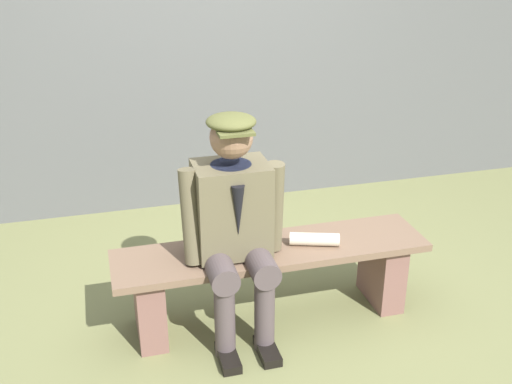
{
  "coord_description": "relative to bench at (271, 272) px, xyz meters",
  "views": [
    {
      "loc": [
        0.88,
        2.92,
        2.15
      ],
      "look_at": [
        0.09,
        0.0,
        0.81
      ],
      "focal_mm": 43.47,
      "sensor_mm": 36.0,
      "label": 1
    }
  ],
  "objects": [
    {
      "name": "seated_man",
      "position": [
        0.23,
        0.06,
        0.39
      ],
      "size": [
        0.56,
        0.6,
        1.26
      ],
      "color": "brown",
      "rests_on": "ground"
    },
    {
      "name": "stadium_wall",
      "position": [
        0.0,
        -1.83,
        0.69
      ],
      "size": [
        12.0,
        0.24,
        2.0
      ],
      "primitive_type": "cube",
      "color": "#525352",
      "rests_on": "ground"
    },
    {
      "name": "ground_plane",
      "position": [
        0.0,
        0.0,
        -0.31
      ],
      "size": [
        30.0,
        30.0,
        0.0
      ],
      "primitive_type": "plane",
      "color": "olive"
    },
    {
      "name": "rolled_magazine",
      "position": [
        -0.24,
        0.04,
        0.2
      ],
      "size": [
        0.29,
        0.16,
        0.07
      ],
      "primitive_type": "cylinder",
      "rotation": [
        0.0,
        1.57,
        -0.32
      ],
      "color": "beige",
      "rests_on": "bench"
    },
    {
      "name": "bench",
      "position": [
        0.0,
        0.0,
        0.0
      ],
      "size": [
        1.78,
        0.43,
        0.46
      ],
      "color": "brown",
      "rests_on": "ground"
    }
  ]
}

